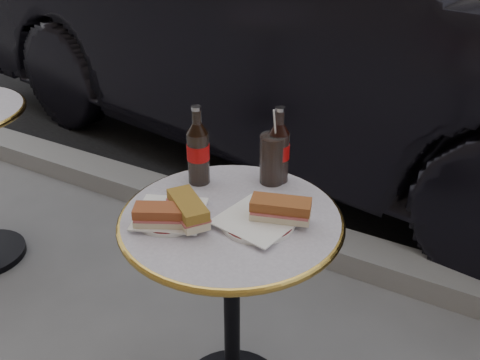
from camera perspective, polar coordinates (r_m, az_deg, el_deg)
The scene contains 12 objects.
asphalt_road at distance 6.28m, azimuth 23.62°, elevation 12.68°, with size 40.00×8.00×0.00m, color black.
curb at distance 2.53m, azimuth 9.65°, elevation -7.10°, with size 40.00×0.20×0.12m, color gray.
bistro_table at distance 1.69m, azimuth -0.87°, elevation -14.26°, with size 0.62×0.62×0.73m, color #BAB2C4, non-canonical shape.
plate_left at distance 1.47m, azimuth -7.47°, elevation -3.81°, with size 0.19×0.19×0.01m, color white.
plate_right at distance 1.43m, azimuth 1.91°, elevation -4.48°, with size 0.20×0.20×0.01m, color white.
sandwich_left_a at distance 1.41m, azimuth -8.32°, elevation -3.83°, with size 0.14×0.07×0.05m, color #974726.
sandwich_left_b at distance 1.43m, azimuth -5.56°, elevation -3.23°, with size 0.16×0.07×0.05m, color olive.
sandwich_right at distance 1.42m, azimuth 4.35°, elevation -3.23°, with size 0.16×0.07×0.05m, color brown.
cola_bottle_left at distance 1.58m, azimuth -4.52°, elevation 3.72°, with size 0.07×0.07×0.25m, color black, non-canonical shape.
cola_bottle_right at distance 1.59m, azimuth 4.16°, elevation 3.77°, with size 0.07×0.07×0.24m, color black, non-canonical shape.
cola_glass at distance 1.60m, azimuth 3.45°, elevation 2.27°, with size 0.08×0.08×0.16m, color black.
parked_car at distance 3.34m, azimuth 7.68°, elevation 16.40°, with size 4.92×1.71×1.62m, color black.
Camera 1 is at (0.63, -1.06, 1.53)m, focal length 40.00 mm.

